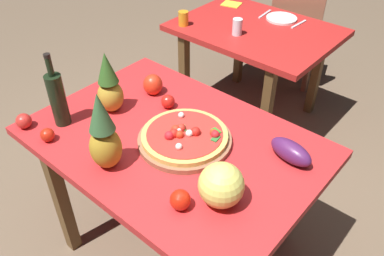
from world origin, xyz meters
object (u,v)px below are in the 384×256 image
(display_table, at_px, (174,152))
(drinking_glass_juice, at_px, (183,18))
(background_table, at_px, (255,41))
(drinking_glass_water, at_px, (237,27))
(napkin_folded, at_px, (231,4))
(melon, at_px, (221,185))
(knife_utensil, at_px, (299,24))
(wine_bottle, at_px, (58,98))
(tomato_beside_pepper, at_px, (180,200))
(bell_pepper, at_px, (153,85))
(fork_utensil, at_px, (265,14))
(tomato_near_board, at_px, (47,135))
(pineapple_right, at_px, (109,86))
(pineapple_left, at_px, (104,135))
(pizza, at_px, (185,135))
(dining_chair, at_px, (295,32))
(dinner_plate, at_px, (282,18))
(pizza_board, at_px, (185,140))
(tomato_at_corner, at_px, (24,121))
(tomato_by_bottle, at_px, (168,101))
(eggplant, at_px, (291,152))

(display_table, bearing_deg, drinking_glass_juice, 129.53)
(background_table, xyz_separation_m, drinking_glass_water, (-0.04, -0.18, 0.16))
(drinking_glass_water, relative_size, napkin_folded, 0.78)
(melon, xyz_separation_m, knife_utensil, (-0.57, 1.66, -0.08))
(wine_bottle, relative_size, melon, 2.09)
(wine_bottle, bearing_deg, tomato_beside_pepper, -1.69)
(bell_pepper, height_order, fork_utensil, bell_pepper)
(fork_utensil, distance_m, napkin_folded, 0.31)
(tomato_near_board, xyz_separation_m, fork_utensil, (-0.05, 1.87, -0.03))
(pineapple_right, bearing_deg, pineapple_left, -42.51)
(background_table, distance_m, knife_utensil, 0.33)
(pizza, bearing_deg, dining_chair, 103.34)
(dining_chair, height_order, dinner_plate, dining_chair)
(pizza_board, height_order, tomato_near_board, tomato_near_board)
(tomato_beside_pepper, height_order, drinking_glass_water, drinking_glass_water)
(pizza_board, height_order, pineapple_right, pineapple_right)
(drinking_glass_juice, height_order, fork_utensil, drinking_glass_juice)
(tomato_at_corner, distance_m, tomato_beside_pepper, 0.88)
(tomato_by_bottle, bearing_deg, dinner_plate, 95.89)
(melon, xyz_separation_m, drinking_glass_juice, (-1.18, 1.12, -0.04))
(dinner_plate, bearing_deg, bell_pepper, -90.53)
(dining_chair, relative_size, bell_pepper, 7.59)
(pineapple_right, relative_size, eggplant, 1.57)
(background_table, distance_m, pizza_board, 1.33)
(bell_pepper, xyz_separation_m, fork_utensil, (-0.13, 1.29, -0.05))
(melon, relative_size, tomato_at_corner, 2.40)
(tomato_by_bottle, xyz_separation_m, drinking_glass_water, (-0.23, 0.92, 0.02))
(eggplant, height_order, drinking_glass_water, drinking_glass_water)
(dining_chair, distance_m, pizza, 1.96)
(melon, bearing_deg, pizza, 152.65)
(tomato_beside_pepper, bearing_deg, pineapple_right, 160.09)
(background_table, xyz_separation_m, eggplant, (0.86, -1.04, 0.15))
(bell_pepper, xyz_separation_m, eggplant, (0.81, 0.01, -0.01))
(background_table, height_order, wine_bottle, wine_bottle)
(drinking_glass_water, bearing_deg, napkin_folded, 130.03)
(dining_chair, xyz_separation_m, napkin_folded, (-0.38, -0.40, 0.26))
(tomato_beside_pepper, xyz_separation_m, napkin_folded, (-1.07, 1.77, -0.04))
(dinner_plate, relative_size, fork_utensil, 1.22)
(dining_chair, xyz_separation_m, pineapple_left, (0.30, -2.20, 0.41))
(melon, bearing_deg, display_table, 158.23)
(knife_utensil, bearing_deg, melon, -67.51)
(background_table, height_order, tomato_beside_pepper, tomato_beside_pepper)
(pizza, xyz_separation_m, knife_utensil, (-0.24, 1.48, -0.04))
(drinking_glass_juice, relative_size, dinner_plate, 0.45)
(display_table, height_order, tomato_beside_pepper, tomato_beside_pepper)
(napkin_folded, bearing_deg, bell_pepper, -71.36)
(bell_pepper, bearing_deg, tomato_by_bottle, -16.64)
(pizza_board, relative_size, dinner_plate, 1.91)
(pizza_board, relative_size, knife_utensil, 2.34)
(tomato_near_board, bearing_deg, wine_bottle, 117.30)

